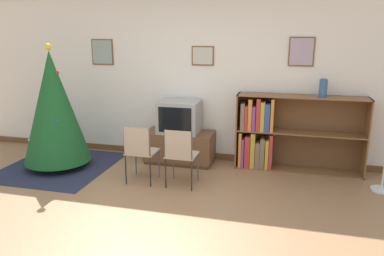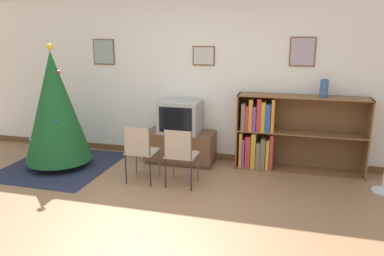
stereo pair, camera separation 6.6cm
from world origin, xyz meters
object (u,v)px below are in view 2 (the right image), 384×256
object	(u,v)px
tv_console	(180,147)
folding_chair_right	(180,154)
television	(180,117)
vase	(324,88)
christmas_tree	(55,107)
bookshelf	(275,134)
folding_chair_left	(140,150)

from	to	relation	value
tv_console	folding_chair_right	size ratio (longest dim) A/B	1.32
television	vase	distance (m)	2.18
christmas_tree	bookshelf	size ratio (longest dim) A/B	1.00
television	folding_chair_left	size ratio (longest dim) A/B	0.77
tv_console	television	xyz separation A→B (m)	(0.00, -0.00, 0.50)
folding_chair_left	vase	distance (m)	2.74
christmas_tree	bookshelf	xyz separation A→B (m)	(3.25, 0.76, -0.40)
christmas_tree	folding_chair_left	bearing A→B (deg)	-11.22
folding_chair_left	vase	xyz separation A→B (m)	(2.41, 1.05, 0.81)
tv_console	folding_chair_right	distance (m)	1.03
christmas_tree	tv_console	xyz separation A→B (m)	(1.78, 0.67, -0.69)
folding_chair_right	folding_chair_left	bearing A→B (deg)	180.00
vase	christmas_tree	bearing A→B (deg)	-169.11
tv_console	vase	distance (m)	2.35
folding_chair_right	vase	distance (m)	2.26
bookshelf	vase	xyz separation A→B (m)	(0.64, -0.01, 0.73)
folding_chair_right	vase	world-z (taller)	vase
bookshelf	vase	size ratio (longest dim) A/B	7.22
tv_console	bookshelf	size ratio (longest dim) A/B	0.58
folding_chair_right	bookshelf	distance (m)	1.59
folding_chair_left	vase	bearing A→B (deg)	23.48
television	vase	bearing A→B (deg)	2.22
television	vase	world-z (taller)	vase
television	folding_chair_left	xyz separation A→B (m)	(-0.29, -0.96, -0.28)
christmas_tree	folding_chair_left	size ratio (longest dim) A/B	2.30
television	folding_chair_left	world-z (taller)	television
folding_chair_left	folding_chair_right	size ratio (longest dim) A/B	1.00
television	bookshelf	world-z (taller)	bookshelf
tv_console	folding_chair_left	xyz separation A→B (m)	(-0.29, -0.97, 0.22)
television	folding_chair_left	distance (m)	1.04
folding_chair_left	tv_console	bearing A→B (deg)	73.35
tv_console	christmas_tree	bearing A→B (deg)	-159.36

